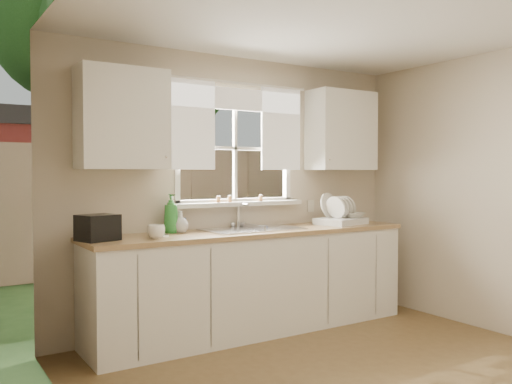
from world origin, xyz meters
TOP-DOWN VIEW (x-y plane):
  - room_walls at (0.00, -0.07)m, footprint 3.62×4.02m
  - window at (0.00, 2.00)m, footprint 1.38×0.16m
  - curtains at (0.00, 1.95)m, footprint 1.50×0.03m
  - base_cabinets at (0.00, 1.68)m, footprint 3.00×0.62m
  - countertop at (0.00, 1.68)m, footprint 3.04×0.65m
  - upper_cabinet_left at (-1.15, 1.82)m, footprint 0.70×0.33m
  - upper_cabinet_right at (1.15, 1.82)m, footprint 0.70×0.33m
  - wall_outlet at (0.88, 1.99)m, footprint 0.08×0.01m
  - sill_jars at (-0.03, 1.94)m, footprint 0.50×0.04m
  - backyard at (0.58, 8.42)m, footprint 20.00×10.00m
  - sink at (0.00, 1.71)m, footprint 0.88×0.52m
  - dish_rack at (1.00, 1.67)m, footprint 0.53×0.45m
  - bowl at (1.13, 1.62)m, footprint 0.27×0.27m
  - soap_bottle_a at (-0.73, 1.85)m, footprint 0.14×0.15m
  - soap_bottle_b at (-0.63, 1.88)m, footprint 0.09×0.09m
  - soap_bottle_c at (-0.65, 1.84)m, footprint 0.17×0.17m
  - saucer at (-0.92, 1.65)m, footprint 0.16×0.16m
  - cup at (-0.98, 1.55)m, footprint 0.18×0.18m
  - black_appliance at (-1.40, 1.67)m, footprint 0.33×0.30m

SIDE VIEW (x-z plane):
  - base_cabinets at x=0.00m, z-range 0.00..0.87m
  - sink at x=0.00m, z-range 0.64..1.04m
  - countertop at x=0.00m, z-range 0.87..0.91m
  - saucer at x=-0.92m, z-range 0.91..0.92m
  - cup at x=-0.98m, z-range 0.91..1.02m
  - dish_rack at x=1.00m, z-range 0.82..1.13m
  - bowl at x=1.13m, z-range 0.97..1.02m
  - soap_bottle_b at x=-0.63m, z-range 0.91..1.09m
  - soap_bottle_c at x=-0.65m, z-range 0.91..1.09m
  - black_appliance at x=-1.40m, z-range 0.91..1.11m
  - soap_bottle_a at x=-0.73m, z-range 0.91..1.24m
  - wall_outlet at x=0.88m, z-range 1.02..1.14m
  - sill_jars at x=-0.03m, z-range 1.15..1.21m
  - room_walls at x=0.00m, z-range -0.01..2.49m
  - window at x=0.00m, z-range 0.95..2.02m
  - upper_cabinet_left at x=-1.15m, z-range 1.45..2.25m
  - upper_cabinet_right at x=1.15m, z-range 1.45..2.25m
  - curtains at x=0.00m, z-range 1.53..2.34m
  - backyard at x=0.58m, z-range 0.40..6.53m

